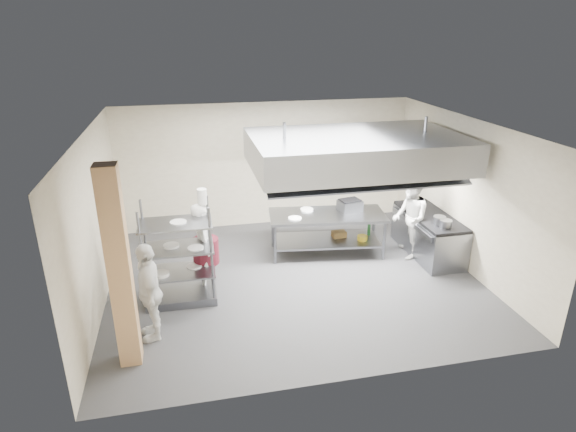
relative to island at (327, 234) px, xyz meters
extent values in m
plane|color=#2F2F32|center=(-0.95, -0.99, -0.46)|extent=(7.00, 7.00, 0.00)
plane|color=silver|center=(-0.95, -0.99, 2.54)|extent=(7.00, 7.00, 0.00)
plane|color=#B2A78E|center=(-0.95, 2.01, 1.04)|extent=(7.00, 0.00, 7.00)
plane|color=#B2A78E|center=(-4.45, -0.99, 1.04)|extent=(0.00, 6.00, 6.00)
plane|color=#B2A78E|center=(2.55, -0.99, 1.04)|extent=(0.00, 6.00, 6.00)
cube|color=tan|center=(-3.85, -2.89, 1.04)|extent=(0.30, 0.30, 3.00)
cube|color=gray|center=(0.35, -0.59, 1.94)|extent=(4.00, 2.50, 0.60)
cube|color=white|center=(-0.55, -0.59, 1.62)|extent=(1.60, 0.12, 0.04)
cube|color=white|center=(1.25, -0.59, 1.62)|extent=(1.60, 0.12, 0.04)
cube|color=gray|center=(0.85, 1.85, 1.04)|extent=(1.50, 0.28, 0.04)
cube|color=gray|center=(0.00, 0.00, 0.42)|extent=(2.55, 1.32, 0.06)
cube|color=slate|center=(0.00, 0.00, -0.16)|extent=(2.35, 1.20, 0.04)
cube|color=slate|center=(2.13, -0.49, -0.04)|extent=(0.80, 2.00, 0.84)
cube|color=black|center=(2.13, -0.49, 0.41)|extent=(0.78, 1.96, 0.06)
imported|color=silver|center=(-2.65, -0.98, 0.40)|extent=(0.46, 0.65, 1.70)
imported|color=silver|center=(1.65, -0.51, 0.42)|extent=(0.86, 0.99, 1.75)
imported|color=silver|center=(-3.55, -2.33, 0.35)|extent=(0.50, 0.98, 1.62)
cube|color=slate|center=(0.53, 0.09, 0.57)|extent=(0.53, 0.45, 0.23)
cube|color=brown|center=(0.30, 0.07, -0.07)|extent=(0.31, 0.22, 0.13)
cylinder|color=gray|center=(2.04, -1.01, 0.53)|extent=(0.24, 0.24, 0.17)
cylinder|color=white|center=(-3.11, -1.31, 0.14)|extent=(0.28, 0.28, 0.05)
camera|label=1|loc=(-2.84, -9.11, 4.15)|focal=30.00mm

